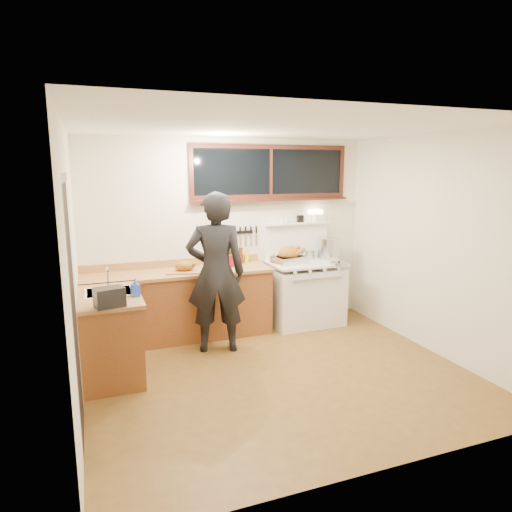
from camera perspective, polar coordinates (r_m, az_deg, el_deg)
name	(u,v)px	position (r m, az deg, el deg)	size (l,w,h in m)	color
ground_plane	(279,375)	(5.14, 2.90, -14.58)	(4.00, 3.50, 0.02)	brown
room_shell	(281,223)	(4.67, 3.09, 4.13)	(4.10, 3.60, 2.65)	silver
counter_back	(179,304)	(6.06, -9.62, -6.00)	(2.44, 0.64, 1.00)	brown
counter_left	(110,335)	(5.18, -17.76, -9.35)	(0.64, 1.09, 0.90)	brown
sink_unit	(109,297)	(5.14, -17.84, -4.91)	(0.50, 0.45, 0.37)	white
vintage_stove	(304,291)	(6.57, 6.08, -4.41)	(1.02, 0.74, 1.60)	white
back_window	(271,178)	(6.46, 1.89, 9.71)	(2.32, 0.13, 0.77)	black
left_doorway	(75,313)	(3.87, -21.71, -6.66)	(0.02, 1.04, 2.17)	black
knife_strip	(239,233)	(6.36, -2.19, 2.87)	(0.52, 0.03, 0.28)	black
man	(216,273)	(5.47, -5.03, -2.13)	(0.80, 0.62, 1.94)	black
soap_bottle	(135,287)	(4.87, -14.85, -3.79)	(0.10, 0.10, 0.19)	blue
toaster	(109,297)	(4.58, -17.85, -4.92)	(0.30, 0.24, 0.19)	black
cutting_board	(185,268)	(5.88, -8.89, -1.45)	(0.52, 0.44, 0.15)	#A47441
roast_turkey	(289,256)	(6.34, 4.20, 0.01)	(0.48, 0.40, 0.25)	silver
stockpot	(329,248)	(6.74, 9.09, 0.97)	(0.34, 0.34, 0.30)	silver
saucepan	(308,254)	(6.69, 6.57, 0.20)	(0.18, 0.30, 0.13)	silver
pot_lid	(339,263)	(6.40, 10.31, -0.87)	(0.32, 0.32, 0.04)	silver
coffee_tin	(231,261)	(6.12, -3.14, -0.60)	(0.12, 0.10, 0.16)	maroon
pitcher	(217,259)	(6.19, -4.94, -0.38)	(0.11, 0.11, 0.18)	white
bottle_cluster	(236,254)	(6.29, -2.48, 0.20)	(0.31, 0.07, 0.30)	black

